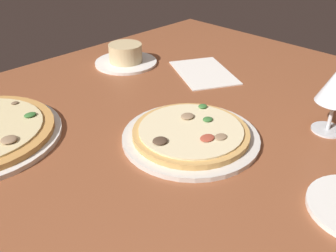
# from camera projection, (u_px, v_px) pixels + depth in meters

# --- Properties ---
(dining_table) EXTENTS (1.50, 1.10, 0.04)m
(dining_table) POSITION_uv_depth(u_px,v_px,m) (146.00, 146.00, 0.78)
(dining_table) COLOR brown
(dining_table) RESTS_ON ground
(pizza_main) EXTENTS (0.28, 0.28, 0.03)m
(pizza_main) POSITION_uv_depth(u_px,v_px,m) (191.00, 134.00, 0.76)
(pizza_main) COLOR silver
(pizza_main) RESTS_ON dining_table
(ramekin_on_saucer) EXTENTS (0.18, 0.18, 0.06)m
(ramekin_on_saucer) POSITION_uv_depth(u_px,v_px,m) (126.00, 56.00, 1.12)
(ramekin_on_saucer) COLOR white
(ramekin_on_saucer) RESTS_ON dining_table
(paper_menu) EXTENTS (0.22, 0.25, 0.00)m
(paper_menu) POSITION_uv_depth(u_px,v_px,m) (204.00, 73.00, 1.07)
(paper_menu) COLOR white
(paper_menu) RESTS_ON dining_table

